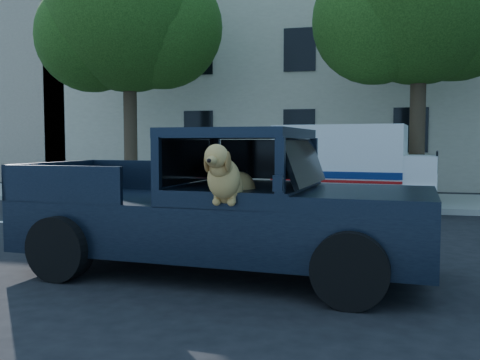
# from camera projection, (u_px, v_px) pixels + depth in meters

# --- Properties ---
(ground) EXTENTS (120.00, 120.00, 0.00)m
(ground) POSITION_uv_depth(u_px,v_px,m) (80.00, 268.00, 7.48)
(ground) COLOR black
(ground) RESTS_ON ground
(far_sidewalk) EXTENTS (60.00, 4.00, 0.15)m
(far_sidewalk) POSITION_uv_depth(u_px,v_px,m) (245.00, 197.00, 16.33)
(far_sidewalk) COLOR gray
(far_sidewalk) RESTS_ON ground
(lane_stripes) EXTENTS (21.60, 0.14, 0.01)m
(lane_stripes) POSITION_uv_depth(u_px,v_px,m) (270.00, 234.00, 10.23)
(lane_stripes) COLOR silver
(lane_stripes) RESTS_ON ground
(street_tree_left) EXTENTS (6.00, 5.20, 8.60)m
(street_tree_left) POSITION_uv_depth(u_px,v_px,m) (130.00, 21.00, 17.37)
(street_tree_left) COLOR #332619
(street_tree_left) RESTS_ON ground
(street_tree_mid) EXTENTS (6.00, 5.20, 8.60)m
(street_tree_mid) POSITION_uv_depth(u_px,v_px,m) (421.00, 2.00, 15.04)
(street_tree_mid) COLOR #332619
(street_tree_mid) RESTS_ON ground
(building_main) EXTENTS (26.00, 6.00, 9.00)m
(building_main) POSITION_uv_depth(u_px,v_px,m) (358.00, 77.00, 22.28)
(building_main) COLOR beige
(building_main) RESTS_ON ground
(pickup_truck) EXTENTS (5.53, 2.92, 1.94)m
(pickup_truck) POSITION_uv_depth(u_px,v_px,m) (216.00, 225.00, 7.20)
(pickup_truck) COLOR black
(pickup_truck) RESTS_ON ground
(mail_truck) EXTENTS (4.18, 2.38, 2.20)m
(mail_truck) POSITION_uv_depth(u_px,v_px,m) (351.00, 173.00, 13.89)
(mail_truck) COLOR silver
(mail_truck) RESTS_ON ground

